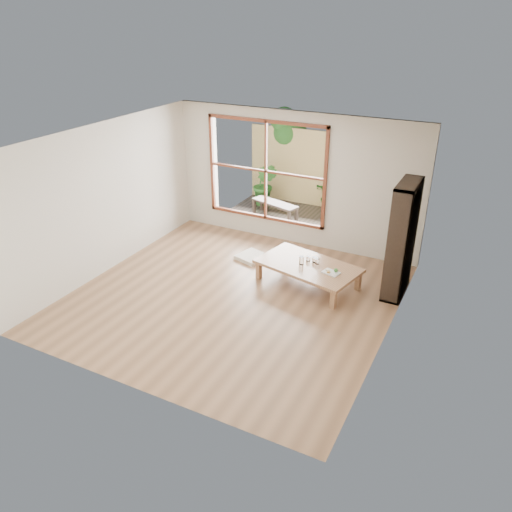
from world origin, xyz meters
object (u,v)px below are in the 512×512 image
(low_table, at_px, (308,267))
(food_tray, at_px, (332,272))
(garden_bench, at_px, (275,205))
(bookshelf, at_px, (402,240))

(low_table, relative_size, food_tray, 5.98)
(low_table, bearing_deg, garden_bench, 138.61)
(low_table, distance_m, garden_bench, 3.03)
(bookshelf, bearing_deg, garden_bench, 147.23)
(bookshelf, height_order, food_tray, bookshelf)
(bookshelf, height_order, garden_bench, bookshelf)
(low_table, xyz_separation_m, garden_bench, (-1.77, 2.46, -0.00))
(low_table, relative_size, bookshelf, 0.98)
(low_table, bearing_deg, food_tray, -0.41)
(food_tray, bearing_deg, bookshelf, 43.46)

